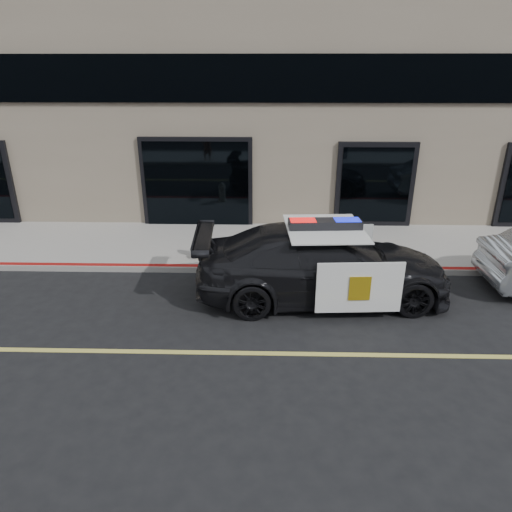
{
  "coord_description": "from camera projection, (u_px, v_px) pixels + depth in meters",
  "views": [
    {
      "loc": [
        1.19,
        -6.94,
        4.78
      ],
      "look_at": [
        0.96,
        2.2,
        1.0
      ],
      "focal_mm": 32.0,
      "sensor_mm": 36.0,
      "label": 1
    }
  ],
  "objects": [
    {
      "name": "police_car",
      "position": [
        323.0,
        263.0,
        9.99
      ],
      "size": [
        2.91,
        5.81,
        1.82
      ],
      "color": "black",
      "rests_on": "ground"
    },
    {
      "name": "building_n",
      "position": [
        234.0,
        30.0,
        15.68
      ],
      "size": [
        60.0,
        7.0,
        12.0
      ],
      "primitive_type": "cube",
      "color": "#756856",
      "rests_on": "ground"
    },
    {
      "name": "ground",
      "position": [
        200.0,
        353.0,
        8.26
      ],
      "size": [
        120.0,
        120.0,
        0.0
      ],
      "primitive_type": "plane",
      "color": "black",
      "rests_on": "ground"
    },
    {
      "name": "sidewalk_n",
      "position": [
        225.0,
        245.0,
        13.09
      ],
      "size": [
        60.0,
        3.5,
        0.15
      ],
      "primitive_type": "cube",
      "color": "gray",
      "rests_on": "ground"
    },
    {
      "name": "fire_hydrant",
      "position": [
        202.0,
        247.0,
        11.83
      ],
      "size": [
        0.32,
        0.45,
        0.71
      ],
      "color": "beige",
      "rests_on": "sidewalk_n"
    }
  ]
}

